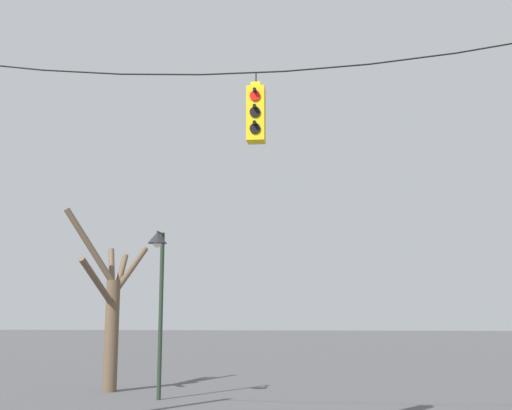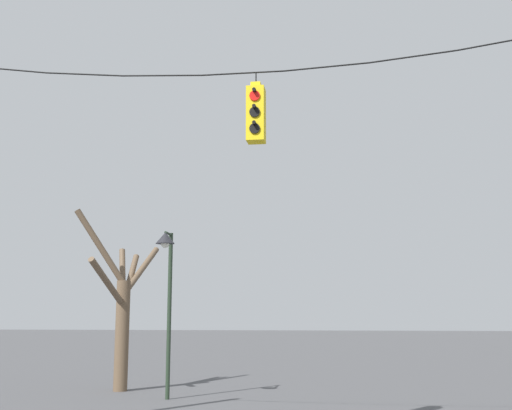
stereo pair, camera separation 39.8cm
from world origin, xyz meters
name	(u,v)px [view 1 (the left image)]	position (x,y,z in m)	size (l,w,h in m)	color
span_wire	(243,66)	(0.00, -0.11, 7.06)	(11.30, 0.03, 0.48)	black
traffic_light_near_left_pole	(256,114)	(0.26, -0.11, 6.08)	(0.34, 0.58, 1.38)	yellow
street_lamp	(159,267)	(-3.13, 5.92, 3.65)	(0.54, 0.92, 4.67)	#233323
bare_tree	(111,308)	(-5.21, 8.12, 2.56)	(1.95, 4.08, 5.63)	brown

